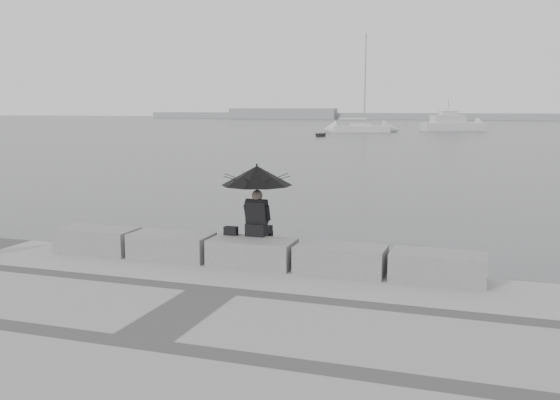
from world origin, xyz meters
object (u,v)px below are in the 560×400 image
(seated_person, at_px, (257,182))
(sailboat_left, at_px, (361,128))
(dinghy, at_px, (320,134))
(motor_cruiser, at_px, (454,124))

(seated_person, distance_m, sailboat_left, 72.64)
(sailboat_left, bearing_deg, dinghy, -118.75)
(seated_person, bearing_deg, dinghy, 102.45)
(sailboat_left, height_order, motor_cruiser, sailboat_left)
(sailboat_left, relative_size, motor_cruiser, 1.40)
(motor_cruiser, xyz_separation_m, dinghy, (-13.54, -22.20, -0.65))
(sailboat_left, bearing_deg, seated_person, -99.95)
(motor_cruiser, bearing_deg, dinghy, -148.06)
(sailboat_left, xyz_separation_m, dinghy, (-2.10, -13.05, -0.28))
(seated_person, height_order, sailboat_left, sailboat_left)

